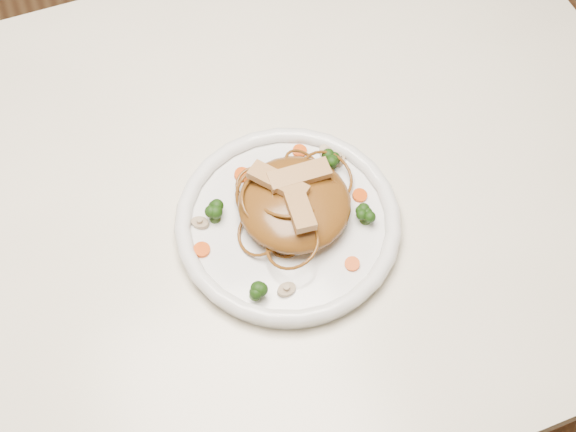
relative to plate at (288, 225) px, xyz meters
name	(u,v)px	position (x,y,z in m)	size (l,w,h in m)	color
ground	(244,383)	(-0.07, 0.08, -0.76)	(4.00, 4.00, 0.00)	#54331C
table	(219,235)	(-0.07, 0.08, -0.11)	(1.20, 0.80, 0.75)	white
plate	(288,225)	(0.00, 0.00, 0.00)	(0.27, 0.27, 0.02)	white
noodle_mound	(294,204)	(0.01, 0.01, 0.03)	(0.14, 0.14, 0.04)	brown
chicken_a	(299,175)	(0.02, 0.03, 0.06)	(0.07, 0.02, 0.01)	tan
chicken_b	(278,182)	(0.00, 0.03, 0.06)	(0.07, 0.02, 0.01)	tan
chicken_c	(297,203)	(0.01, -0.01, 0.06)	(0.08, 0.02, 0.01)	tan
broccoli_0	(332,159)	(0.08, 0.06, 0.02)	(0.02, 0.02, 0.03)	#18390B
broccoli_1	(214,213)	(-0.08, 0.04, 0.02)	(0.03, 0.03, 0.03)	#18390B
broccoli_2	(255,290)	(-0.07, -0.08, 0.02)	(0.02, 0.02, 0.03)	#18390B
broccoli_3	(366,215)	(0.09, -0.03, 0.02)	(0.02, 0.02, 0.03)	#18390B
carrot_0	(300,151)	(0.05, 0.09, 0.01)	(0.02, 0.02, 0.01)	#D73D07
carrot_1	(202,250)	(-0.11, 0.00, 0.01)	(0.02, 0.02, 0.01)	#D73D07
carrot_2	(360,195)	(0.09, 0.00, 0.01)	(0.02, 0.02, 0.01)	#D73D07
carrot_3	(242,175)	(-0.03, 0.08, 0.01)	(0.02, 0.02, 0.01)	#D73D07
carrot_4	(352,264)	(0.05, -0.08, 0.01)	(0.02, 0.02, 0.01)	#D73D07
mushroom_0	(286,290)	(-0.03, -0.08, 0.01)	(0.02, 0.02, 0.01)	tan
mushroom_1	(338,158)	(0.09, 0.06, 0.01)	(0.02, 0.02, 0.01)	tan
mushroom_2	(200,223)	(-0.10, 0.03, 0.01)	(0.02, 0.02, 0.01)	tan
mushroom_3	(328,153)	(0.08, 0.07, 0.01)	(0.03, 0.03, 0.01)	tan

